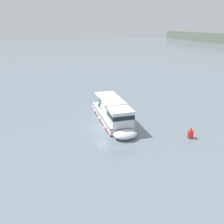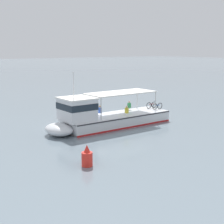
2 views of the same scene
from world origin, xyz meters
TOP-DOWN VIEW (x-y plane):
  - ground_plane at (0.00, 0.00)m, footprint 400.00×400.00m
  - ferry_main at (-0.91, 1.44)m, footprint 12.90×3.70m
  - channel_buoy at (5.64, 9.16)m, footprint 0.70×0.70m

SIDE VIEW (x-z plane):
  - ground_plane at x=0.00m, z-range 0.00..0.00m
  - channel_buoy at x=5.64m, z-range -0.13..1.27m
  - ferry_main at x=-0.91m, z-range -1.64..3.68m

